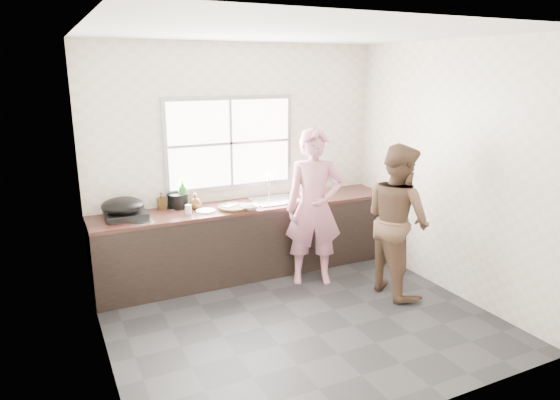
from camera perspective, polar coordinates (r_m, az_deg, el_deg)
name	(u,v)px	position (r m, az deg, el deg)	size (l,w,h in m)	color
floor	(300,319)	(5.09, 2.25, -13.39)	(3.60, 3.20, 0.01)	#28282B
ceiling	(303,32)	(4.51, 2.61, 18.66)	(3.60, 3.20, 0.01)	silver
wall_back	(238,159)	(6.05, -4.83, 4.71)	(3.60, 0.01, 2.70)	silver
wall_left	(95,209)	(4.10, -20.39, -0.97)	(0.01, 3.20, 2.70)	beige
wall_right	(448,169)	(5.68, 18.69, 3.34)	(0.01, 3.20, 2.70)	silver
wall_front	(419,236)	(3.34, 15.59, -4.03)	(3.60, 0.01, 2.70)	silver
cabinet	(249,240)	(6.00, -3.54, -4.63)	(3.60, 0.62, 0.82)	black
countertop	(249,206)	(5.87, -3.61, -0.67)	(3.60, 0.64, 0.04)	#381C17
sink	(275,200)	(6.00, -0.53, -0.05)	(0.55, 0.45, 0.02)	silver
faucet	(268,185)	(6.14, -1.33, 1.68)	(0.02, 0.02, 0.30)	silver
window_frame	(230,143)	(5.97, -5.72, 6.50)	(1.60, 0.05, 1.10)	#9EA0A5
window_glazing	(231,143)	(5.94, -5.64, 6.47)	(1.50, 0.01, 1.00)	white
woman	(314,213)	(5.64, 3.91, -1.45)	(0.61, 0.40, 1.66)	#CE7B92
person_side	(397,220)	(5.52, 13.28, -2.21)	(0.80, 0.63, 1.65)	brown
cutting_board	(234,207)	(5.67, -5.26, -0.84)	(0.37, 0.37, 0.04)	#332213
cleaver	(231,205)	(5.67, -5.64, -0.60)	(0.19, 0.09, 0.01)	silver
bowl_mince	(250,207)	(5.65, -3.50, -0.81)	(0.21, 0.21, 0.05)	white
bowl_crabs	(310,196)	(6.13, 3.41, 0.49)	(0.20, 0.20, 0.06)	silver
bowl_held	(293,201)	(5.87, 1.49, -0.13)	(0.20, 0.20, 0.06)	white
black_pot	(178,201)	(5.80, -11.59, -0.09)	(0.23, 0.23, 0.16)	black
plate_food	(206,211)	(5.61, -8.47, -1.23)	(0.22, 0.22, 0.02)	white
bottle_green	(183,193)	(5.82, -11.06, 0.82)	(0.13, 0.13, 0.33)	#2D852B
bottle_brown_tall	(161,202)	(5.78, -13.40, -0.19)	(0.08, 0.08, 0.17)	#3F290F
bottle_brown_short	(195,202)	(5.73, -9.66, -0.20)	(0.13, 0.13, 0.16)	#4E3413
glass_jar	(188,209)	(5.54, -10.44, -1.06)	(0.07, 0.07, 0.10)	silver
burner	(126,214)	(5.59, -17.24, -1.56)	(0.43, 0.43, 0.06)	black
wok	(123,206)	(5.51, -17.55, -0.61)	(0.44, 0.44, 0.17)	black
dish_rack	(312,179)	(6.45, 3.65, 2.35)	(0.42, 0.30, 0.32)	white
pot_lid_left	(141,221)	(5.37, -15.56, -2.38)	(0.25, 0.25, 0.01)	#B4B7BB
pot_lid_right	(175,207)	(5.84, -11.89, -0.80)	(0.24, 0.24, 0.01)	#B5B8BC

